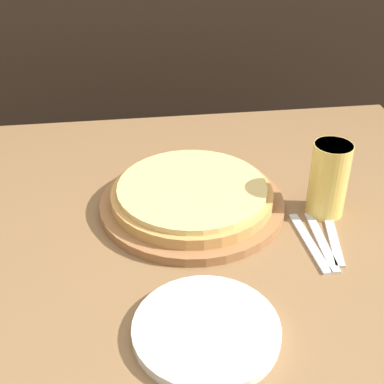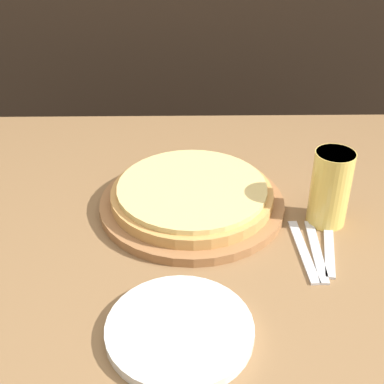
{
  "view_description": "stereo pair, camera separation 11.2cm",
  "coord_description": "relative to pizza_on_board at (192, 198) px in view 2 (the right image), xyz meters",
  "views": [
    {
      "loc": [
        -0.11,
        -0.92,
        1.4
      ],
      "look_at": [
        0.02,
        0.02,
        0.79
      ],
      "focal_mm": 50.0,
      "sensor_mm": 36.0,
      "label": 1
    },
    {
      "loc": [
        0.01,
        -0.93,
        1.4
      ],
      "look_at": [
        0.02,
        0.02,
        0.79
      ],
      "focal_mm": 50.0,
      "sensor_mm": 36.0,
      "label": 2
    }
  ],
  "objects": [
    {
      "name": "beer_glass",
      "position": [
        0.27,
        -0.05,
        0.06
      ],
      "size": [
        0.08,
        0.08,
        0.16
      ],
      "color": "#E5C65B",
      "rests_on": "dining_table"
    },
    {
      "name": "dining_table",
      "position": [
        -0.02,
        -0.02,
        -0.4
      ],
      "size": [
        1.3,
        0.97,
        0.75
      ],
      "color": "olive",
      "rests_on": "ground_plane"
    },
    {
      "name": "spoon",
      "position": [
        0.26,
        -0.15,
        -0.02
      ],
      "size": [
        0.05,
        0.16,
        0.0
      ],
      "color": "silver",
      "rests_on": "dining_table"
    },
    {
      "name": "fork",
      "position": [
        0.21,
        -0.15,
        -0.02
      ],
      "size": [
        0.03,
        0.19,
        0.0
      ],
      "color": "silver",
      "rests_on": "dining_table"
    },
    {
      "name": "pizza_on_board",
      "position": [
        0.0,
        0.0,
        0.0
      ],
      "size": [
        0.39,
        0.39,
        0.06
      ],
      "color": "#99663D",
      "rests_on": "dining_table"
    },
    {
      "name": "dinner_knife",
      "position": [
        0.24,
        -0.15,
        -0.02
      ],
      "size": [
        0.03,
        0.19,
        0.0
      ],
      "color": "silver",
      "rests_on": "dining_table"
    },
    {
      "name": "dinner_plate",
      "position": [
        -0.02,
        -0.35,
        -0.02
      ],
      "size": [
        0.24,
        0.24,
        0.02
      ],
      "color": "silver",
      "rests_on": "dining_table"
    }
  ]
}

